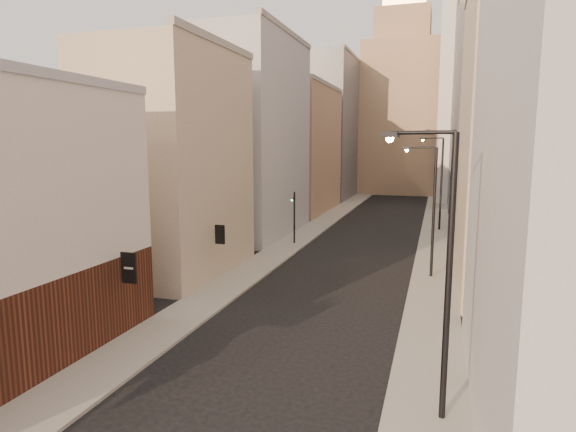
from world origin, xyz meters
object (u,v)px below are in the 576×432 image
(white_tower, at_px, (465,85))
(streetlamp_mid, at_px, (431,204))
(clock_tower, at_px, (401,101))
(streetlamp_near, at_px, (442,260))
(traffic_light_left, at_px, (294,207))
(streetlamp_far, at_px, (439,178))

(white_tower, bearing_deg, streetlamp_mid, -94.63)
(clock_tower, bearing_deg, white_tower, -51.84)
(streetlamp_near, relative_size, traffic_light_left, 1.97)
(streetlamp_mid, distance_m, traffic_light_left, 14.83)
(white_tower, xyz_separation_m, traffic_light_left, (-16.21, -40.17, -15.07))
(clock_tower, xyz_separation_m, white_tower, (11.00, -14.00, 0.97))
(streetlamp_far, relative_size, traffic_light_left, 2.02)
(streetlamp_far, bearing_deg, clock_tower, 116.88)
(white_tower, xyz_separation_m, streetlamp_near, (-3.26, -66.66, -12.98))
(streetlamp_near, xyz_separation_m, traffic_light_left, (-12.95, 26.49, -2.09))
(streetlamp_mid, bearing_deg, white_tower, 95.78)
(traffic_light_left, bearing_deg, streetlamp_far, -116.93)
(white_tower, distance_m, traffic_light_left, 45.87)
(white_tower, relative_size, streetlamp_far, 4.11)
(streetlamp_near, height_order, streetlamp_mid, streetlamp_near)
(white_tower, distance_m, streetlamp_mid, 50.23)
(clock_tower, xyz_separation_m, traffic_light_left, (-5.21, -54.17, -14.10))
(white_tower, xyz_separation_m, streetlamp_mid, (-3.91, -48.27, -13.33))
(streetlamp_mid, relative_size, streetlamp_far, 0.91)
(streetlamp_near, relative_size, streetlamp_far, 0.97)
(white_tower, bearing_deg, traffic_light_left, -111.98)
(clock_tower, relative_size, traffic_light_left, 8.98)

